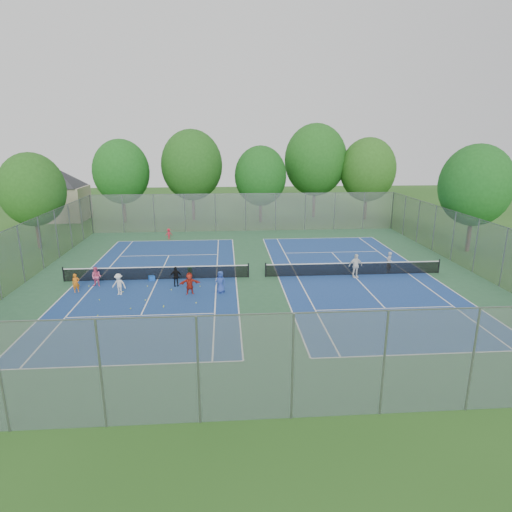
{
  "coord_description": "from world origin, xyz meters",
  "views": [
    {
      "loc": [
        -2.2,
        -28.93,
        9.54
      ],
      "look_at": [
        0.0,
        1.0,
        1.3
      ],
      "focal_mm": 30.0,
      "sensor_mm": 36.0,
      "label": 1
    }
  ],
  "objects": [
    {
      "name": "court_left",
      "position": [
        -7.0,
        0.0,
        0.02
      ],
      "size": [
        10.97,
        23.77,
        0.01
      ],
      "primitive_type": "cube",
      "color": "navy",
      "rests_on": "court_pad"
    },
    {
      "name": "ground",
      "position": [
        0.0,
        0.0,
        0.0
      ],
      "size": [
        120.0,
        120.0,
        0.0
      ],
      "primitive_type": "plane",
      "color": "#27551A",
      "rests_on": "ground"
    },
    {
      "name": "student_d",
      "position": [
        -5.57,
        -1.5,
        0.68
      ],
      "size": [
        0.85,
        0.5,
        1.36
      ],
      "primitive_type": "imported",
      "rotation": [
        0.0,
        0.0,
        0.23
      ],
      "color": "black",
      "rests_on": "ground"
    },
    {
      "name": "court_pad",
      "position": [
        0.0,
        0.0,
        0.01
      ],
      "size": [
        32.0,
        32.0,
        0.01
      ],
      "primitive_type": "cube",
      "color": "#2A5A38",
      "rests_on": "ground"
    },
    {
      "name": "tennis_ball_10",
      "position": [
        -9.38,
        -6.3,
        0.03
      ],
      "size": [
        0.07,
        0.07,
        0.07
      ],
      "primitive_type": "sphere",
      "color": "#B0CD2F",
      "rests_on": "ground"
    },
    {
      "name": "tennis_ball_4",
      "position": [
        -4.03,
        -4.78,
        0.03
      ],
      "size": [
        0.07,
        0.07,
        0.07
      ],
      "primitive_type": "sphere",
      "color": "yellow",
      "rests_on": "ground"
    },
    {
      "name": "student_b",
      "position": [
        -10.83,
        -1.16,
        0.67
      ],
      "size": [
        0.73,
        0.62,
        1.35
      ],
      "primitive_type": "imported",
      "rotation": [
        0.0,
        0.0,
        -0.18
      ],
      "color": "#F35E8C",
      "rests_on": "ground"
    },
    {
      "name": "tree_side_w",
      "position": [
        -19.0,
        10.0,
        5.24
      ],
      "size": [
        5.6,
        5.6,
        8.47
      ],
      "color": "#443326",
      "rests_on": "ground"
    },
    {
      "name": "tennis_ball_1",
      "position": [
        -3.95,
        -1.8,
        0.03
      ],
      "size": [
        0.07,
        0.07,
        0.07
      ],
      "primitive_type": "sphere",
      "color": "#C5D130",
      "rests_on": "ground"
    },
    {
      "name": "tennis_ball_5",
      "position": [
        -7.14,
        -4.1,
        0.03
      ],
      "size": [
        0.07,
        0.07,
        0.07
      ],
      "primitive_type": "sphere",
      "color": "#CBF238",
      "rests_on": "ground"
    },
    {
      "name": "tree_side_e",
      "position": [
        19.0,
        6.0,
        5.74
      ],
      "size": [
        6.0,
        6.0,
        9.2
      ],
      "color": "#443326",
      "rests_on": "ground"
    },
    {
      "name": "house",
      "position": [
        -22.0,
        24.0,
        4.21
      ],
      "size": [
        11.03,
        11.03,
        7.3
      ],
      "color": "#B7A88C",
      "rests_on": "ground"
    },
    {
      "name": "tennis_ball_8",
      "position": [
        -8.85,
        -2.5,
        0.03
      ],
      "size": [
        0.07,
        0.07,
        0.07
      ],
      "primitive_type": "sphere",
      "color": "yellow",
      "rests_on": "ground"
    },
    {
      "name": "student_e",
      "position": [
        -2.56,
        -3.0,
        0.72
      ],
      "size": [
        0.81,
        0.65,
        1.44
      ],
      "primitive_type": "imported",
      "rotation": [
        0.0,
        0.0,
        -0.3
      ],
      "color": "#294296",
      "rests_on": "ground"
    },
    {
      "name": "tennis_ball_3",
      "position": [
        -9.95,
        -3.85,
        0.03
      ],
      "size": [
        0.07,
        0.07,
        0.07
      ],
      "primitive_type": "sphere",
      "color": "#D0E334",
      "rests_on": "ground"
    },
    {
      "name": "tennis_ball_11",
      "position": [
        -5.9,
        -5.29,
        0.03
      ],
      "size": [
        0.07,
        0.07,
        0.07
      ],
      "primitive_type": "sphere",
      "color": "#CFF438",
      "rests_on": "ground"
    },
    {
      "name": "tree_ne",
      "position": [
        15.0,
        22.0,
        5.97
      ],
      "size": [
        6.6,
        6.6,
        9.77
      ],
      "color": "#443326",
      "rests_on": "ground"
    },
    {
      "name": "fence_south",
      "position": [
        0.0,
        -16.0,
        2.0
      ],
      "size": [
        32.0,
        0.1,
        4.0
      ],
      "primitive_type": "cube",
      "color": "gray",
      "rests_on": "ground"
    },
    {
      "name": "tennis_ball_0",
      "position": [
        -7.77,
        -5.41,
        0.03
      ],
      "size": [
        0.07,
        0.07,
        0.07
      ],
      "primitive_type": "sphere",
      "color": "#C1D331",
      "rests_on": "ground"
    },
    {
      "name": "net_left",
      "position": [
        -7.0,
        0.0,
        0.46
      ],
      "size": [
        12.87,
        0.1,
        0.91
      ],
      "primitive_type": "cube",
      "color": "black",
      "rests_on": "ground"
    },
    {
      "name": "teen_court_b",
      "position": [
        6.96,
        -0.55,
        0.87
      ],
      "size": [
        1.07,
        0.58,
        1.73
      ],
      "primitive_type": "imported",
      "rotation": [
        0.0,
        0.0,
        0.16
      ],
      "color": "white",
      "rests_on": "ground"
    },
    {
      "name": "student_f",
      "position": [
        -4.52,
        -3.1,
        0.71
      ],
      "size": [
        1.37,
        0.64,
        1.42
      ],
      "primitive_type": "imported",
      "rotation": [
        0.0,
        0.0,
        0.18
      ],
      "color": "#B02819",
      "rests_on": "ground"
    },
    {
      "name": "tree_nw",
      "position": [
        -14.0,
        22.0,
        5.89
      ],
      "size": [
        6.4,
        6.4,
        9.58
      ],
      "color": "#443326",
      "rests_on": "ground"
    },
    {
      "name": "tennis_ball_9",
      "position": [
        -5.9,
        -5.14,
        0.03
      ],
      "size": [
        0.07,
        0.07,
        0.07
      ],
      "primitive_type": "sphere",
      "color": "#CCD531",
      "rests_on": "ground"
    },
    {
      "name": "tree_nr",
      "position": [
        9.0,
        24.0,
        7.04
      ],
      "size": [
        7.6,
        7.6,
        11.42
      ],
      "color": "#443326",
      "rests_on": "ground"
    },
    {
      "name": "child_far_baseline",
      "position": [
        -7.73,
        12.54,
        0.54
      ],
      "size": [
        0.77,
        0.56,
        1.08
      ],
      "primitive_type": "imported",
      "rotation": [
        0.0,
        0.0,
        3.4
      ],
      "color": "red",
      "rests_on": "ground"
    },
    {
      "name": "fence_east",
      "position": [
        16.0,
        0.0,
        2.0
      ],
      "size": [
        0.1,
        32.0,
        4.0
      ],
      "primitive_type": "cube",
      "rotation": [
        0.0,
        0.0,
        1.57
      ],
      "color": "gray",
      "rests_on": "ground"
    },
    {
      "name": "instructor",
      "position": [
        9.74,
        0.41,
        0.79
      ],
      "size": [
        0.68,
        0.67,
        1.58
      ],
      "primitive_type": "imported",
      "rotation": [
        0.0,
        0.0,
        3.89
      ],
      "color": "#939396",
      "rests_on": "ground"
    },
    {
      "name": "tennis_ball_2",
      "position": [
        -11.36,
        -1.24,
        0.03
      ],
      "size": [
        0.07,
        0.07,
        0.07
      ],
      "primitive_type": "sphere",
      "color": "#BCDA32",
      "rests_on": "ground"
    },
    {
      "name": "net_right",
      "position": [
        7.0,
        0.0,
        0.46
      ],
      "size": [
        12.87,
        0.1,
        0.91
      ],
      "primitive_type": "cube",
      "color": "black",
      "rests_on": "ground"
    },
    {
      "name": "tennis_ball_7",
      "position": [
        -7.46,
        -1.51,
        0.03
      ],
      "size": [
        0.07,
        0.07,
        0.07
      ],
      "primitive_type": "sphere",
      "color": "#CBD331",
      "rests_on": "ground"
    },
    {
      "name": "student_c",
      "position": [
        -8.95,
        -2.89,
        0.7
      ],
      "size": [
        0.99,
        0.7,
        1.39
      ],
      "primitive_type": "imported",
      "rotation": [
        0.0,
        0.0,
        -0.22
      ],
      "color": "silver",
      "rests_on": "ground"
    },
    {
      "name": "tennis_ball_6",
      "position": [
        -5.78,
        -2.32,
        0.03
      ],
      "size": [
        0.07,
        0.07,
        0.07
      ],
      "primitive_type": "sphere",
      "color": "#E3F438",
      "rests_on": "ground"
    },
    {
      "name": "fence_north",
      "position": [
        0.0,
        16.0,
        2.0
      ],
      "size": [
        32.0,
        0.1,
        4.0
      ],
      "primitive_type": "cube",
      "color": "gray",
      "rests_on": "ground"
    },
    {
      "name": "fence_west",
      "position": [
        -16.0,
        0.0,
        2.0
      ],
      "size": [
        0.1,
        32.0,
        4.0
      ],
      "primitive_type": "cube",
      "rotation": [
        0.0,
        0.0,
        1.57
      ],
      "color": "gray",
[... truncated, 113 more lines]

